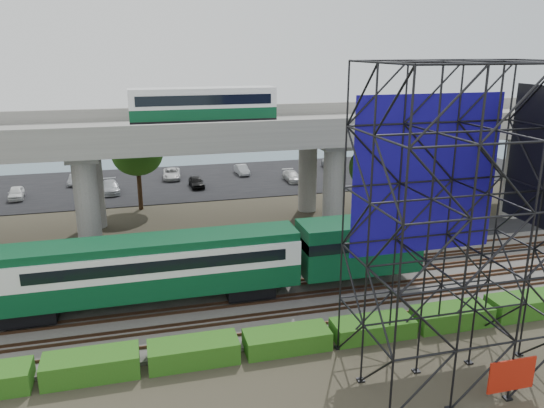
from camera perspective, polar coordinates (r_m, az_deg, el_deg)
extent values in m
plane|color=#474233|center=(33.02, -2.22, -11.67)|extent=(140.00, 140.00, 0.00)
cube|color=slate|center=(34.72, -2.95, -10.01)|extent=(90.00, 12.00, 0.20)
cube|color=black|center=(42.39, -5.32, -5.08)|extent=(90.00, 5.00, 0.08)
cube|color=black|center=(64.65, -8.78, 2.40)|extent=(90.00, 18.00, 0.08)
cube|color=#415D6B|center=(86.10, -10.38, 5.82)|extent=(140.00, 40.00, 0.03)
cube|color=#472D1E|center=(30.57, -1.09, -13.55)|extent=(90.00, 0.08, 0.16)
cube|color=#472D1E|center=(31.79, -1.71, -12.29)|extent=(90.00, 0.08, 0.16)
cube|color=#472D1E|center=(32.27, -1.94, -11.82)|extent=(90.00, 0.08, 0.16)
cube|color=#472D1E|center=(33.52, -2.50, -10.69)|extent=(90.00, 0.08, 0.16)
cube|color=#472D1E|center=(34.01, -2.70, -10.27)|extent=(90.00, 0.08, 0.16)
cube|color=#472D1E|center=(35.27, -3.20, -9.24)|extent=(90.00, 0.08, 0.16)
cube|color=#472D1E|center=(35.77, -3.38, -8.86)|extent=(90.00, 0.08, 0.16)
cube|color=#472D1E|center=(37.05, -3.83, -7.94)|extent=(90.00, 0.08, 0.16)
cube|color=#472D1E|center=(37.55, -3.99, -7.59)|extent=(90.00, 0.08, 0.16)
cube|color=#472D1E|center=(38.85, -4.39, -6.75)|extent=(90.00, 0.08, 0.16)
cube|color=black|center=(34.48, -24.50, -10.48)|extent=(3.00, 2.20, 0.90)
cube|color=black|center=(34.46, -2.50, -8.91)|extent=(3.00, 2.20, 0.90)
cube|color=#094123|center=(33.37, -13.61, -8.10)|extent=(19.00, 3.00, 1.40)
cube|color=white|center=(32.80, -13.78, -5.79)|extent=(19.00, 3.00, 1.50)
cube|color=#094123|center=(32.44, -13.90, -4.16)|extent=(19.00, 2.60, 0.50)
cube|color=black|center=(32.79, -12.04, -5.58)|extent=(15.00, 3.06, 0.70)
cube|color=#094123|center=(35.79, 9.30, -4.38)|extent=(8.00, 3.00, 3.40)
cube|color=#9E9B93|center=(45.42, -6.77, 7.54)|extent=(80.00, 12.00, 1.20)
cube|color=#9E9B93|center=(39.62, -5.63, 7.96)|extent=(80.00, 0.50, 1.10)
cube|color=#9E9B93|center=(50.92, -7.74, 9.78)|extent=(80.00, 0.50, 1.10)
cylinder|color=#9E9B93|center=(42.74, -19.25, -0.17)|extent=(1.80, 1.80, 8.00)
cylinder|color=#9E9B93|center=(49.49, -18.71, 2.08)|extent=(1.80, 1.80, 8.00)
cube|color=#9E9B93|center=(45.31, -19.40, 5.55)|extent=(2.40, 9.00, 0.60)
cylinder|color=#9E9B93|center=(45.52, 6.63, 1.65)|extent=(1.80, 1.80, 8.00)
cylinder|color=#9E9B93|center=(51.91, 3.86, 3.57)|extent=(1.80, 1.80, 8.00)
cube|color=#9E9B93|center=(47.95, 5.27, 6.97)|extent=(2.40, 9.00, 0.60)
cylinder|color=#9E9B93|center=(54.57, 24.58, 2.74)|extent=(1.80, 1.80, 8.00)
cylinder|color=#9E9B93|center=(60.00, 20.44, 4.33)|extent=(1.80, 1.80, 8.00)
cube|color=#9E9B93|center=(56.61, 22.82, 7.22)|extent=(2.40, 9.00, 0.60)
cube|color=black|center=(45.23, -7.36, 8.70)|extent=(12.00, 2.50, 0.70)
cube|color=#094123|center=(45.13, -7.40, 9.71)|extent=(12.00, 2.50, 0.90)
cube|color=white|center=(45.01, -7.45, 11.10)|extent=(12.00, 2.50, 1.30)
cube|color=black|center=(45.01, -7.45, 11.16)|extent=(11.00, 2.56, 0.80)
cube|color=white|center=(44.94, -7.49, 12.11)|extent=(12.00, 2.40, 0.30)
cube|color=#150C89|center=(28.23, 16.27, 2.97)|extent=(8.10, 0.08, 8.25)
cube|color=#B31D0C|center=(27.52, 24.37, -16.42)|extent=(2.40, 0.08, 1.60)
cube|color=black|center=(29.41, 17.89, -16.30)|extent=(9.36, 6.36, 0.08)
cube|color=#245212|center=(28.57, -18.86, -16.13)|extent=(4.60, 1.80, 1.20)
cube|color=#245212|center=(28.52, -8.44, -15.45)|extent=(4.60, 1.80, 1.15)
cube|color=#245212|center=(29.36, 1.62, -14.39)|extent=(4.60, 1.80, 1.03)
cube|color=#245212|center=(30.96, 10.77, -12.97)|extent=(4.60, 1.80, 1.01)
cube|color=#245212|center=(33.22, 18.76, -11.35)|extent=(4.60, 1.80, 1.12)
cube|color=#245212|center=(36.04, 25.55, -9.81)|extent=(4.60, 1.80, 1.20)
cylinder|color=#382314|center=(47.51, 11.07, 0.08)|extent=(0.44, 0.44, 4.80)
ellipsoid|color=#245212|center=(46.72, 11.29, 3.84)|extent=(4.94, 4.94, 4.18)
cylinder|color=#382314|center=(54.09, -14.06, 1.89)|extent=(0.44, 0.44, 4.80)
ellipsoid|color=#245212|center=(53.40, -14.30, 5.22)|extent=(4.94, 4.94, 4.18)
imported|color=black|center=(40.96, -18.86, -5.50)|extent=(6.18, 4.61, 1.56)
imported|color=white|center=(62.57, -25.81, 1.08)|extent=(1.86, 3.86, 1.27)
imported|color=gray|center=(66.54, -20.39, 2.49)|extent=(1.60, 3.60, 1.15)
imported|color=#AEB1B6|center=(61.36, -16.98, 1.76)|extent=(2.24, 4.61, 1.29)
imported|color=silver|center=(66.28, -10.74, 3.24)|extent=(2.37, 4.59, 1.24)
imported|color=black|center=(61.64, -8.13, 2.37)|extent=(1.69, 3.76, 1.26)
imported|color=#A3A6AA|center=(67.41, -3.25, 3.70)|extent=(1.45, 3.68, 1.19)
imported|color=#BDBDBD|center=(63.91, 2.18, 3.00)|extent=(1.69, 4.09, 1.18)
imported|color=#919398|center=(70.75, 6.48, 4.28)|extent=(2.81, 4.93, 1.30)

